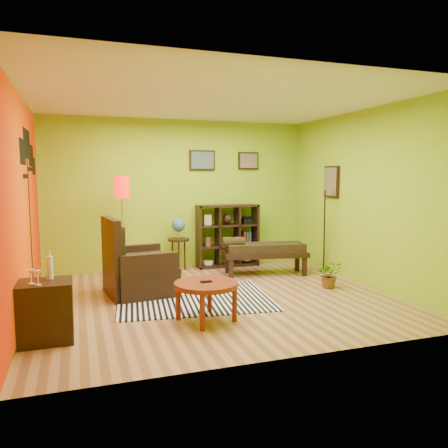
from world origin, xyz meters
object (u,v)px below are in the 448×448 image
object	(u,v)px
coffee_table	(206,288)
globe_table	(178,231)
side_cabinet	(46,311)
bench	(263,250)
floor_lamp	(122,196)
cube_shelf	(228,236)
potted_plant	(330,277)
armchair	(136,271)

from	to	relation	value
coffee_table	globe_table	distance (m)	2.90
side_cabinet	bench	xyz separation A→B (m)	(3.46, 2.14, 0.11)
side_cabinet	bench	distance (m)	4.07
floor_lamp	cube_shelf	size ratio (longest dim) A/B	1.45
side_cabinet	cube_shelf	size ratio (longest dim) A/B	0.80
side_cabinet	potted_plant	bearing A→B (deg)	13.21
cube_shelf	bench	world-z (taller)	cube_shelf
armchair	cube_shelf	xyz separation A→B (m)	(1.96, 1.48, 0.25)
coffee_table	bench	size ratio (longest dim) A/B	0.50
coffee_table	globe_table	world-z (taller)	globe_table
side_cabinet	potted_plant	size ratio (longest dim) A/B	2.26
side_cabinet	bench	size ratio (longest dim) A/B	0.62
armchair	potted_plant	xyz separation A→B (m)	(2.93, -0.60, -0.18)
side_cabinet	potted_plant	xyz separation A→B (m)	(4.08, 0.96, -0.16)
side_cabinet	bench	bearing A→B (deg)	31.79
coffee_table	bench	bearing A→B (deg)	51.28
armchair	floor_lamp	distance (m)	1.48
side_cabinet	potted_plant	distance (m)	4.19
potted_plant	cube_shelf	bearing A→B (deg)	114.86
armchair	globe_table	bearing A→B (deg)	55.17
cube_shelf	potted_plant	world-z (taller)	cube_shelf
globe_table	cube_shelf	xyz separation A→B (m)	(1.01, 0.11, -0.14)
cube_shelf	potted_plant	distance (m)	2.34
armchair	bench	size ratio (longest dim) A/B	0.75
coffee_table	side_cabinet	world-z (taller)	side_cabinet
coffee_table	potted_plant	xyz separation A→B (m)	(2.28, 0.89, -0.25)
bench	cube_shelf	bearing A→B (deg)	111.12
floor_lamp	side_cabinet	bearing A→B (deg)	-112.41
armchair	side_cabinet	bearing A→B (deg)	-126.36
coffee_table	bench	xyz separation A→B (m)	(1.66, 2.07, 0.03)
potted_plant	globe_table	bearing A→B (deg)	134.96
globe_table	cube_shelf	world-z (taller)	cube_shelf
side_cabinet	armchair	bearing A→B (deg)	53.64
cube_shelf	potted_plant	bearing A→B (deg)	-65.14
coffee_table	cube_shelf	world-z (taller)	cube_shelf
side_cabinet	floor_lamp	world-z (taller)	floor_lamp
bench	armchair	bearing A→B (deg)	-165.84
armchair	floor_lamp	xyz separation A→B (m)	(-0.08, 1.03, 1.06)
coffee_table	floor_lamp	world-z (taller)	floor_lamp
potted_plant	floor_lamp	bearing A→B (deg)	151.58
coffee_table	potted_plant	size ratio (longest dim) A/B	1.83
globe_table	floor_lamp	bearing A→B (deg)	-161.52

